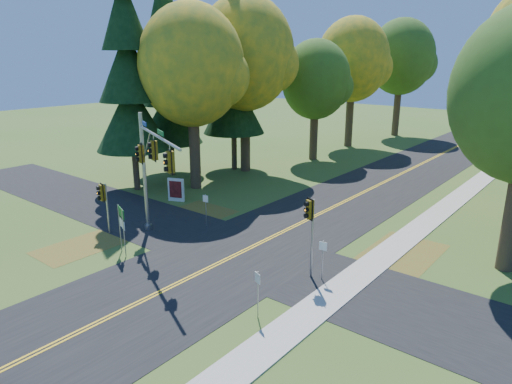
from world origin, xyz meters
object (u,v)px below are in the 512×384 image
Objects in this scene: traffic_mast at (150,163)px; east_signal_pole at (310,218)px; info_kiosk at (176,190)px; route_sign_cluster at (121,221)px.

east_signal_pole is at bearing 34.79° from traffic_mast.
east_signal_pole is 2.32× the size of info_kiosk.
traffic_mast is at bearing -73.07° from info_kiosk.
traffic_mast is at bearing -150.30° from east_signal_pole.
info_kiosk is at bearing 154.01° from traffic_mast.
east_signal_pole is at bearing -38.56° from info_kiosk.
route_sign_cluster is at bearing -137.07° from east_signal_pole.
traffic_mast is 3.54m from route_sign_cluster.
route_sign_cluster is (-9.17, -3.92, -1.13)m from east_signal_pole.
traffic_mast reaches higher than route_sign_cluster.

